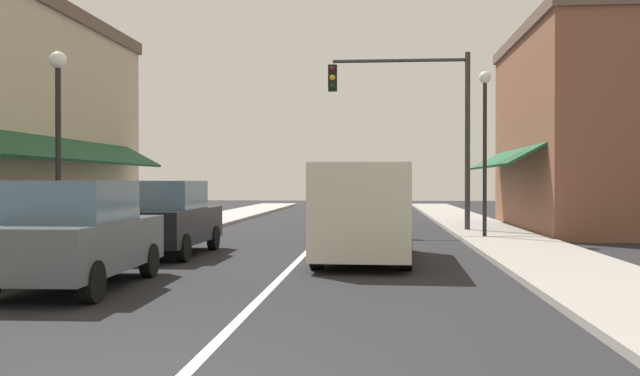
# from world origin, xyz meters

# --- Properties ---
(ground_plane) EXTENTS (80.00, 80.00, 0.00)m
(ground_plane) POSITION_xyz_m (0.00, 18.00, 0.00)
(ground_plane) COLOR black
(sidewalk_left) EXTENTS (2.60, 56.00, 0.12)m
(sidewalk_left) POSITION_xyz_m (-5.50, 18.00, 0.06)
(sidewalk_left) COLOR #A39E99
(sidewalk_left) RESTS_ON ground
(sidewalk_right) EXTENTS (2.60, 56.00, 0.12)m
(sidewalk_right) POSITION_xyz_m (5.50, 18.00, 0.06)
(sidewalk_right) COLOR gray
(sidewalk_right) RESTS_ON ground
(lane_center_stripe) EXTENTS (0.14, 52.00, 0.01)m
(lane_center_stripe) POSITION_xyz_m (0.00, 18.00, 0.00)
(lane_center_stripe) COLOR silver
(lane_center_stripe) RESTS_ON ground
(storefront_right_block) EXTENTS (7.26, 10.20, 7.16)m
(storefront_right_block) POSITION_xyz_m (9.77, 20.00, 3.58)
(storefront_right_block) COLOR brown
(storefront_right_block) RESTS_ON ground
(parked_car_nearest_left) EXTENTS (1.86, 4.14, 1.77)m
(parked_car_nearest_left) POSITION_xyz_m (-3.17, 5.61, 0.88)
(parked_car_nearest_left) COLOR #4C5156
(parked_car_nearest_left) RESTS_ON ground
(parked_car_second_left) EXTENTS (1.81, 4.11, 1.77)m
(parked_car_second_left) POSITION_xyz_m (-3.24, 10.75, 0.88)
(parked_car_second_left) COLOR black
(parked_car_second_left) RESTS_ON ground
(van_in_lane) EXTENTS (2.11, 5.23, 2.12)m
(van_in_lane) POSITION_xyz_m (1.47, 9.99, 1.15)
(van_in_lane) COLOR beige
(van_in_lane) RESTS_ON ground
(traffic_signal_mast_arm) EXTENTS (4.82, 0.50, 6.14)m
(traffic_signal_mast_arm) POSITION_xyz_m (3.22, 18.53, 4.15)
(traffic_signal_mast_arm) COLOR #333333
(traffic_signal_mast_arm) RESTS_ON ground
(street_lamp_left_near) EXTENTS (0.36, 0.36, 4.50)m
(street_lamp_left_near) POSITION_xyz_m (-4.97, 8.80, 3.06)
(street_lamp_left_near) COLOR black
(street_lamp_left_near) RESTS_ON ground
(street_lamp_right_mid) EXTENTS (0.36, 0.36, 5.04)m
(street_lamp_right_mid) POSITION_xyz_m (4.94, 15.71, 3.37)
(street_lamp_right_mid) COLOR black
(street_lamp_right_mid) RESTS_ON ground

